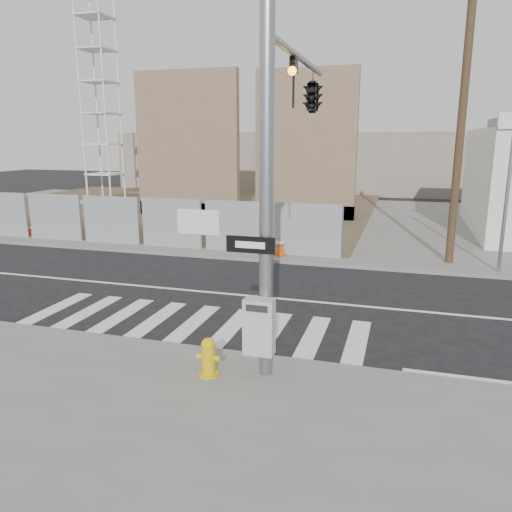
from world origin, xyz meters
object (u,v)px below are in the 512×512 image
(traffic_cone_b, at_px, (31,230))
(traffic_cone_c, at_px, (183,237))
(fire_hydrant, at_px, (208,357))
(crane_tower, at_px, (98,67))
(traffic_cone_d, at_px, (280,246))
(signal_pole, at_px, (300,123))

(traffic_cone_b, xyz_separation_m, traffic_cone_c, (7.51, 0.08, 0.07))
(fire_hydrant, bearing_deg, crane_tower, 123.70)
(traffic_cone_b, distance_m, traffic_cone_d, 11.79)
(crane_tower, distance_m, traffic_cone_d, 21.40)
(fire_hydrant, bearing_deg, traffic_cone_b, 137.98)
(traffic_cone_c, distance_m, traffic_cone_d, 4.30)
(signal_pole, distance_m, fire_hydrant, 5.42)
(signal_pole, bearing_deg, traffic_cone_d, 107.05)
(crane_tower, height_order, fire_hydrant, crane_tower)
(signal_pole, height_order, traffic_cone_b, signal_pole)
(signal_pole, height_order, traffic_cone_d, signal_pole)
(fire_hydrant, distance_m, traffic_cone_b, 16.60)
(traffic_cone_b, bearing_deg, signal_pole, -27.79)
(traffic_cone_b, relative_size, traffic_cone_c, 0.82)
(crane_tower, relative_size, traffic_cone_c, 22.94)
(traffic_cone_d, bearing_deg, signal_pole, -72.95)
(signal_pole, height_order, crane_tower, crane_tower)
(fire_hydrant, relative_size, traffic_cone_d, 0.95)
(fire_hydrant, xyz_separation_m, traffic_cone_b, (-12.88, 10.47, -0.05))
(fire_hydrant, height_order, traffic_cone_b, fire_hydrant)
(crane_tower, height_order, traffic_cone_b, crane_tower)
(traffic_cone_b, bearing_deg, traffic_cone_d, -2.23)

